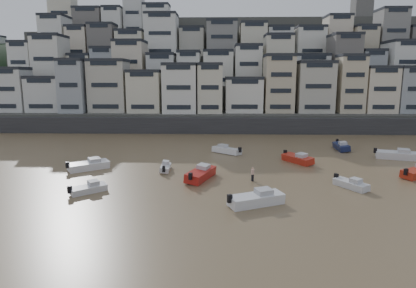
{
  "coord_description": "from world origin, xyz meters",
  "views": [
    {
      "loc": [
        5.6,
        -16.98,
        12.72
      ],
      "look_at": [
        4.15,
        30.0,
        4.0
      ],
      "focal_mm": 32.0,
      "sensor_mm": 36.0,
      "label": 1
    }
  ],
  "objects_px": {
    "boat_i": "(341,145)",
    "boat_h": "(227,149)",
    "person_pink": "(253,174)",
    "boat_j": "(88,188)",
    "boat_g": "(397,153)",
    "boat_f": "(165,167)",
    "boat_k": "(89,164)",
    "boat_c": "(201,172)",
    "boat_b": "(351,183)",
    "boat_a": "(256,197)",
    "boat_e": "(298,158)"
  },
  "relations": [
    {
      "from": "boat_i",
      "to": "boat_h",
      "type": "bearing_deg",
      "value": -77.29
    },
    {
      "from": "boat_h",
      "to": "person_pink",
      "type": "bearing_deg",
      "value": 138.25
    },
    {
      "from": "boat_i",
      "to": "boat_j",
      "type": "relative_size",
      "value": 1.33
    },
    {
      "from": "boat_g",
      "to": "person_pink",
      "type": "relative_size",
      "value": 3.76
    },
    {
      "from": "boat_f",
      "to": "person_pink",
      "type": "bearing_deg",
      "value": -114.2
    },
    {
      "from": "boat_k",
      "to": "boat_c",
      "type": "bearing_deg",
      "value": -51.89
    },
    {
      "from": "boat_b",
      "to": "person_pink",
      "type": "distance_m",
      "value": 11.32
    },
    {
      "from": "boat_a",
      "to": "boat_e",
      "type": "xyz_separation_m",
      "value": [
        7.88,
        18.49,
        -0.07
      ]
    },
    {
      "from": "boat_b",
      "to": "person_pink",
      "type": "height_order",
      "value": "person_pink"
    },
    {
      "from": "boat_a",
      "to": "boat_c",
      "type": "height_order",
      "value": "boat_c"
    },
    {
      "from": "person_pink",
      "to": "boat_a",
      "type": "bearing_deg",
      "value": -92.59
    },
    {
      "from": "boat_b",
      "to": "boat_j",
      "type": "height_order",
      "value": "boat_b"
    },
    {
      "from": "boat_c",
      "to": "boat_i",
      "type": "xyz_separation_m",
      "value": [
        23.45,
        19.2,
        -0.11
      ]
    },
    {
      "from": "boat_b",
      "to": "boat_i",
      "type": "relative_size",
      "value": 0.8
    },
    {
      "from": "boat_a",
      "to": "boat_j",
      "type": "height_order",
      "value": "boat_a"
    },
    {
      "from": "boat_e",
      "to": "boat_k",
      "type": "height_order",
      "value": "boat_k"
    },
    {
      "from": "boat_e",
      "to": "boat_k",
      "type": "xyz_separation_m",
      "value": [
        -29.39,
        -5.11,
        0.02
      ]
    },
    {
      "from": "boat_a",
      "to": "person_pink",
      "type": "xyz_separation_m",
      "value": [
        0.39,
        8.65,
        0.02
      ]
    },
    {
      "from": "boat_f",
      "to": "boat_h",
      "type": "height_order",
      "value": "boat_h"
    },
    {
      "from": "boat_b",
      "to": "boat_i",
      "type": "bearing_deg",
      "value": 133.89
    },
    {
      "from": "boat_a",
      "to": "boat_j",
      "type": "bearing_deg",
      "value": 144.16
    },
    {
      "from": "boat_e",
      "to": "boat_k",
      "type": "distance_m",
      "value": 29.83
    },
    {
      "from": "boat_j",
      "to": "boat_k",
      "type": "height_order",
      "value": "boat_k"
    },
    {
      "from": "boat_c",
      "to": "boat_j",
      "type": "relative_size",
      "value": 1.51
    },
    {
      "from": "boat_f",
      "to": "boat_i",
      "type": "height_order",
      "value": "boat_i"
    },
    {
      "from": "boat_b",
      "to": "boat_h",
      "type": "height_order",
      "value": "boat_h"
    },
    {
      "from": "boat_e",
      "to": "boat_f",
      "type": "distance_m",
      "value": 19.57
    },
    {
      "from": "boat_e",
      "to": "boat_j",
      "type": "relative_size",
      "value": 1.33
    },
    {
      "from": "boat_b",
      "to": "boat_f",
      "type": "relative_size",
      "value": 1.12
    },
    {
      "from": "boat_f",
      "to": "boat_k",
      "type": "distance_m",
      "value": 10.54
    },
    {
      "from": "boat_c",
      "to": "person_pink",
      "type": "distance_m",
      "value": 6.4
    },
    {
      "from": "boat_h",
      "to": "boat_b",
      "type": "bearing_deg",
      "value": 164.67
    },
    {
      "from": "boat_e",
      "to": "boat_j",
      "type": "height_order",
      "value": "boat_e"
    },
    {
      "from": "boat_k",
      "to": "boat_g",
      "type": "bearing_deg",
      "value": -26.9
    },
    {
      "from": "boat_c",
      "to": "boat_k",
      "type": "relative_size",
      "value": 1.1
    },
    {
      "from": "boat_i",
      "to": "boat_k",
      "type": "relative_size",
      "value": 0.97
    },
    {
      "from": "boat_f",
      "to": "boat_h",
      "type": "bearing_deg",
      "value": -38.51
    },
    {
      "from": "boat_i",
      "to": "boat_k",
      "type": "bearing_deg",
      "value": -66.5
    },
    {
      "from": "boat_f",
      "to": "boat_g",
      "type": "height_order",
      "value": "boat_g"
    },
    {
      "from": "boat_k",
      "to": "boat_h",
      "type": "bearing_deg",
      "value": -5.97
    },
    {
      "from": "boat_j",
      "to": "person_pink",
      "type": "xyz_separation_m",
      "value": [
        18.43,
        5.27,
        0.28
      ]
    },
    {
      "from": "boat_k",
      "to": "person_pink",
      "type": "xyz_separation_m",
      "value": [
        21.9,
        -4.73,
        0.06
      ]
    },
    {
      "from": "boat_j",
      "to": "person_pink",
      "type": "distance_m",
      "value": 19.17
    },
    {
      "from": "boat_h",
      "to": "boat_j",
      "type": "xyz_separation_m",
      "value": [
        -15.57,
        -21.43,
        -0.17
      ]
    },
    {
      "from": "boat_e",
      "to": "person_pink",
      "type": "distance_m",
      "value": 12.37
    },
    {
      "from": "boat_g",
      "to": "boat_h",
      "type": "distance_m",
      "value": 26.38
    },
    {
      "from": "person_pink",
      "to": "boat_g",
      "type": "bearing_deg",
      "value": 28.62
    },
    {
      "from": "boat_b",
      "to": "boat_k",
      "type": "bearing_deg",
      "value": -133.57
    },
    {
      "from": "boat_j",
      "to": "boat_b",
      "type": "bearing_deg",
      "value": -36.64
    },
    {
      "from": "boat_c",
      "to": "boat_f",
      "type": "xyz_separation_m",
      "value": [
        -4.99,
        4.05,
        -0.32
      ]
    }
  ]
}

